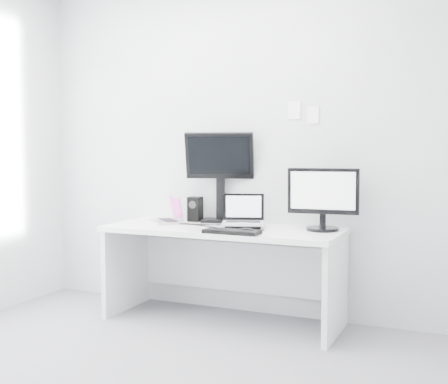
# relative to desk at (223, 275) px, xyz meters

# --- Properties ---
(ground) EXTENTS (3.60, 3.60, 0.00)m
(ground) POSITION_rel_desk_xyz_m (0.00, -1.25, -0.36)
(ground) COLOR slate
(ground) RESTS_ON ground
(back_wall) EXTENTS (3.60, 0.00, 3.60)m
(back_wall) POSITION_rel_desk_xyz_m (0.00, 0.35, 0.99)
(back_wall) COLOR silver
(back_wall) RESTS_ON ground
(desk) EXTENTS (1.80, 0.70, 0.73)m
(desk) POSITION_rel_desk_xyz_m (0.00, 0.00, 0.00)
(desk) COLOR white
(desk) RESTS_ON ground
(macbook) EXTENTS (0.38, 0.38, 0.23)m
(macbook) POSITION_rel_desk_xyz_m (-0.53, 0.07, 0.48)
(macbook) COLOR #B1B1B5
(macbook) RESTS_ON desk
(speaker) EXTENTS (0.11, 0.11, 0.20)m
(speaker) POSITION_rel_desk_xyz_m (-0.35, 0.24, 0.47)
(speaker) COLOR black
(speaker) RESTS_ON desk
(dell_laptop) EXTENTS (0.38, 0.34, 0.26)m
(dell_laptop) POSITION_rel_desk_xyz_m (0.15, 0.03, 0.50)
(dell_laptop) COLOR #B6B9BD
(dell_laptop) RESTS_ON desk
(rear_monitor) EXTENTS (0.58, 0.33, 0.75)m
(rear_monitor) POSITION_rel_desk_xyz_m (-0.15, 0.27, 0.74)
(rear_monitor) COLOR black
(rear_monitor) RESTS_ON desk
(samsung_monitor) EXTENTS (0.54, 0.29, 0.47)m
(samsung_monitor) POSITION_rel_desk_xyz_m (0.74, 0.13, 0.60)
(samsung_monitor) COLOR black
(samsung_monitor) RESTS_ON desk
(keyboard) EXTENTS (0.40, 0.15, 0.03)m
(keyboard) POSITION_rel_desk_xyz_m (0.19, -0.28, 0.38)
(keyboard) COLOR black
(keyboard) RESTS_ON desk
(mouse) EXTENTS (0.14, 0.10, 0.04)m
(mouse) POSITION_rel_desk_xyz_m (0.29, -0.25, 0.39)
(mouse) COLOR black
(mouse) RESTS_ON desk
(wall_note_0) EXTENTS (0.10, 0.00, 0.14)m
(wall_note_0) POSITION_rel_desk_xyz_m (0.45, 0.34, 1.26)
(wall_note_0) COLOR white
(wall_note_0) RESTS_ON back_wall
(wall_note_1) EXTENTS (0.09, 0.00, 0.13)m
(wall_note_1) POSITION_rel_desk_xyz_m (0.60, 0.34, 1.22)
(wall_note_1) COLOR white
(wall_note_1) RESTS_ON back_wall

